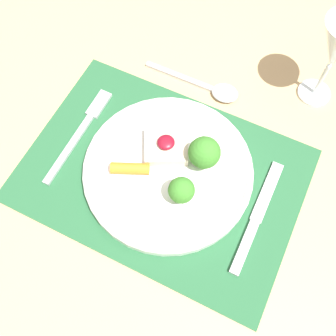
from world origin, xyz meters
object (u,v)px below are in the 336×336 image
object	(u,v)px
knife	(254,223)
spoon	(214,89)
fork	(83,129)
dinner_plate	(170,169)

from	to	relation	value
knife	spoon	world-z (taller)	spoon
fork	spoon	bearing A→B (deg)	46.69
dinner_plate	spoon	bearing A→B (deg)	89.80
fork	knife	size ratio (longest dim) A/B	1.00
knife	spoon	xyz separation A→B (m)	(-0.17, 0.22, 0.00)
knife	spoon	size ratio (longest dim) A/B	1.09
fork	dinner_plate	bearing A→B (deg)	-1.40
dinner_plate	spoon	world-z (taller)	dinner_plate
dinner_plate	spoon	xyz separation A→B (m)	(0.00, 0.20, -0.01)
knife	fork	bearing A→B (deg)	172.03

